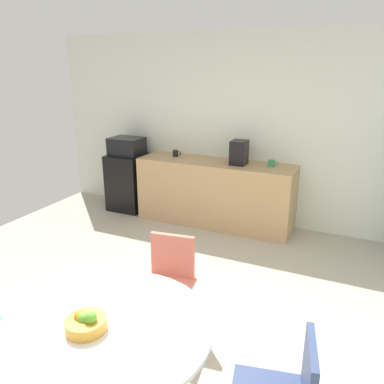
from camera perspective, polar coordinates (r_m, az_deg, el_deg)
ground_plane at (r=3.42m, az=-9.06°, el=-21.22°), size 6.00×6.00×0.00m
wall_back at (r=5.45m, az=8.07°, el=9.00°), size 6.00×0.10×2.60m
counter_block at (r=5.43m, az=3.41°, el=-0.14°), size 2.18×0.60×0.90m
mini_fridge at (r=6.08m, az=-9.33°, el=1.50°), size 0.54×0.54×0.86m
microwave at (r=5.94m, az=-9.61°, el=6.69°), size 0.48×0.38×0.26m
round_table at (r=2.43m, az=-12.45°, el=-20.99°), size 1.22×1.22×0.76m
chair_coral at (r=3.27m, az=-3.40°, el=-11.88°), size 0.47×0.47×0.83m
fruit_bowl at (r=2.33m, az=-15.44°, el=-18.07°), size 0.23×0.23×0.13m
mug_white at (r=5.60m, az=-2.43°, el=5.74°), size 0.13×0.08×0.09m
mug_green at (r=5.12m, az=11.67°, el=4.18°), size 0.13×0.08×0.09m
coffee_maker at (r=5.16m, az=6.97°, el=5.81°), size 0.20×0.24×0.32m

